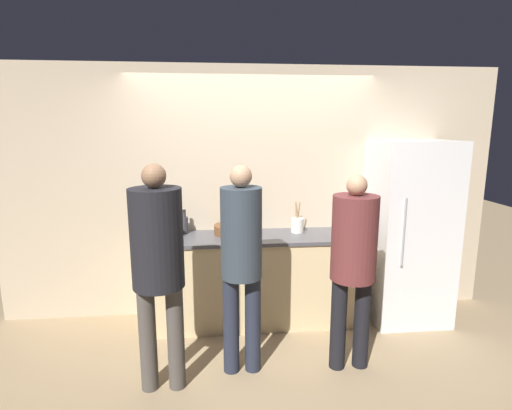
{
  "coord_description": "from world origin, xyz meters",
  "views": [
    {
      "loc": [
        -0.36,
        -3.5,
        1.99
      ],
      "look_at": [
        0.0,
        0.14,
        1.27
      ],
      "focal_mm": 28.0,
      "sensor_mm": 36.0,
      "label": 1
    }
  ],
  "objects_px": {
    "person_right": "(353,255)",
    "utensil_crock": "(297,225)",
    "person_center": "(241,255)",
    "cup_yellow": "(178,232)",
    "cup_white": "(164,236)",
    "person_left": "(158,257)",
    "bottle_red": "(341,227)",
    "bottle_dark": "(184,224)",
    "fruit_bowl": "(232,229)",
    "refrigerator": "(409,232)",
    "bottle_green": "(351,224)"
  },
  "relations": [
    {
      "from": "person_right",
      "to": "utensil_crock",
      "type": "relative_size",
      "value": 5.16
    },
    {
      "from": "person_center",
      "to": "cup_yellow",
      "type": "height_order",
      "value": "person_center"
    },
    {
      "from": "cup_white",
      "to": "utensil_crock",
      "type": "bearing_deg",
      "value": 8.33
    },
    {
      "from": "cup_white",
      "to": "person_left",
      "type": "bearing_deg",
      "value": -85.47
    },
    {
      "from": "bottle_red",
      "to": "bottle_dark",
      "type": "height_order",
      "value": "bottle_dark"
    },
    {
      "from": "person_right",
      "to": "fruit_bowl",
      "type": "xyz_separation_m",
      "value": [
        -0.94,
        0.96,
        -0.01
      ]
    },
    {
      "from": "person_right",
      "to": "cup_white",
      "type": "height_order",
      "value": "person_right"
    },
    {
      "from": "person_right",
      "to": "refrigerator",
      "type": "bearing_deg",
      "value": 43.21
    },
    {
      "from": "person_center",
      "to": "bottle_dark",
      "type": "bearing_deg",
      "value": 117.45
    },
    {
      "from": "utensil_crock",
      "to": "bottle_green",
      "type": "xyz_separation_m",
      "value": [
        0.57,
        -0.01,
        -0.01
      ]
    },
    {
      "from": "person_right",
      "to": "cup_white",
      "type": "distance_m",
      "value": 1.76
    },
    {
      "from": "person_center",
      "to": "fruit_bowl",
      "type": "bearing_deg",
      "value": 92.6
    },
    {
      "from": "person_left",
      "to": "cup_white",
      "type": "bearing_deg",
      "value": 94.53
    },
    {
      "from": "person_left",
      "to": "bottle_dark",
      "type": "relative_size",
      "value": 7.08
    },
    {
      "from": "refrigerator",
      "to": "cup_white",
      "type": "relative_size",
      "value": 18.72
    },
    {
      "from": "fruit_bowl",
      "to": "person_right",
      "type": "bearing_deg",
      "value": -45.65
    },
    {
      "from": "bottle_green",
      "to": "cup_yellow",
      "type": "xyz_separation_m",
      "value": [
        -1.78,
        -0.02,
        -0.03
      ]
    },
    {
      "from": "person_right",
      "to": "utensil_crock",
      "type": "distance_m",
      "value": 1.0
    },
    {
      "from": "refrigerator",
      "to": "cup_white",
      "type": "height_order",
      "value": "refrigerator"
    },
    {
      "from": "cup_white",
      "to": "cup_yellow",
      "type": "distance_m",
      "value": 0.2
    },
    {
      "from": "refrigerator",
      "to": "fruit_bowl",
      "type": "xyz_separation_m",
      "value": [
        -1.81,
        0.14,
        0.04
      ]
    },
    {
      "from": "bottle_red",
      "to": "person_left",
      "type": "bearing_deg",
      "value": -150.99
    },
    {
      "from": "bottle_red",
      "to": "bottle_green",
      "type": "relative_size",
      "value": 1.24
    },
    {
      "from": "cup_yellow",
      "to": "person_right",
      "type": "bearing_deg",
      "value": -32.36
    },
    {
      "from": "person_left",
      "to": "fruit_bowl",
      "type": "xyz_separation_m",
      "value": [
        0.58,
        1.09,
        -0.09
      ]
    },
    {
      "from": "utensil_crock",
      "to": "cup_white",
      "type": "height_order",
      "value": "utensil_crock"
    },
    {
      "from": "refrigerator",
      "to": "utensil_crock",
      "type": "distance_m",
      "value": 1.14
    },
    {
      "from": "cup_yellow",
      "to": "fruit_bowl",
      "type": "bearing_deg",
      "value": 2.95
    },
    {
      "from": "fruit_bowl",
      "to": "refrigerator",
      "type": "bearing_deg",
      "value": -4.39
    },
    {
      "from": "person_right",
      "to": "cup_white",
      "type": "relative_size",
      "value": 16.37
    },
    {
      "from": "bottle_dark",
      "to": "cup_white",
      "type": "relative_size",
      "value": 2.47
    },
    {
      "from": "bottle_green",
      "to": "bottle_dark",
      "type": "height_order",
      "value": "bottle_dark"
    },
    {
      "from": "bottle_green",
      "to": "bottle_dark",
      "type": "relative_size",
      "value": 0.71
    },
    {
      "from": "refrigerator",
      "to": "utensil_crock",
      "type": "bearing_deg",
      "value": 172.9
    },
    {
      "from": "bottle_green",
      "to": "refrigerator",
      "type": "bearing_deg",
      "value": -13.61
    },
    {
      "from": "utensil_crock",
      "to": "bottle_red",
      "type": "relative_size",
      "value": 1.46
    },
    {
      "from": "person_right",
      "to": "fruit_bowl",
      "type": "relative_size",
      "value": 4.66
    },
    {
      "from": "fruit_bowl",
      "to": "bottle_dark",
      "type": "distance_m",
      "value": 0.48
    },
    {
      "from": "refrigerator",
      "to": "person_left",
      "type": "xyz_separation_m",
      "value": [
        -2.39,
        -0.95,
        0.13
      ]
    },
    {
      "from": "person_right",
      "to": "bottle_dark",
      "type": "relative_size",
      "value": 6.62
    },
    {
      "from": "bottle_red",
      "to": "cup_yellow",
      "type": "bearing_deg",
      "value": 175.24
    },
    {
      "from": "refrigerator",
      "to": "person_center",
      "type": "bearing_deg",
      "value": -156.07
    },
    {
      "from": "bottle_green",
      "to": "bottle_dark",
      "type": "xyz_separation_m",
      "value": [
        -1.72,
        0.07,
        0.03
      ]
    },
    {
      "from": "refrigerator",
      "to": "bottle_green",
      "type": "xyz_separation_m",
      "value": [
        -0.56,
        0.14,
        0.06
      ]
    },
    {
      "from": "utensil_crock",
      "to": "bottle_dark",
      "type": "distance_m",
      "value": 1.15
    },
    {
      "from": "bottle_dark",
      "to": "person_right",
      "type": "bearing_deg",
      "value": -36.12
    },
    {
      "from": "bottle_dark",
      "to": "bottle_green",
      "type": "bearing_deg",
      "value": -2.49
    },
    {
      "from": "refrigerator",
      "to": "bottle_red",
      "type": "relative_size",
      "value": 8.59
    },
    {
      "from": "bottle_green",
      "to": "bottle_dark",
      "type": "distance_m",
      "value": 1.72
    },
    {
      "from": "refrigerator",
      "to": "bottle_dark",
      "type": "bearing_deg",
      "value": 174.73
    }
  ]
}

